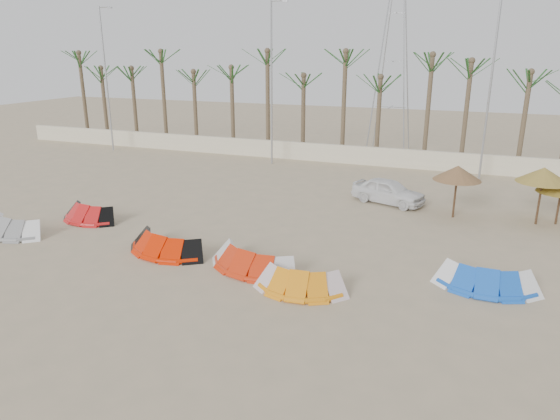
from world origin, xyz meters
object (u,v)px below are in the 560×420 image
at_px(kite_red_left, 92,211).
at_px(parasol_mid, 543,175).
at_px(kite_orange, 303,278).
at_px(kite_red_mid, 169,241).
at_px(kite_blue, 487,275).
at_px(kite_grey, 16,224).
at_px(parasol_left, 457,173).
at_px(kite_red_right, 255,256).
at_px(car, 388,191).

xyz_separation_m(kite_red_left, parasol_mid, (19.87, 6.90, 1.95)).
relative_size(kite_orange, parasol_mid, 1.16).
xyz_separation_m(kite_red_left, kite_red_mid, (5.67, -2.07, 0.00)).
height_order(kite_red_left, kite_blue, same).
bearing_deg(kite_grey, kite_blue, 5.34).
relative_size(kite_orange, parasol_left, 1.23).
distance_m(kite_red_right, parasol_left, 11.22).
xyz_separation_m(kite_red_left, car, (12.82, 7.82, 0.25)).
height_order(kite_red_right, parasol_mid, parasol_mid).
bearing_deg(parasol_left, kite_grey, -152.60).
bearing_deg(parasol_mid, kite_red_mid, -147.72).
height_order(kite_grey, kite_red_left, same).
distance_m(kite_grey, kite_red_right, 11.37).
bearing_deg(kite_blue, kite_red_mid, -174.50).
bearing_deg(parasol_left, kite_red_right, -126.79).
height_order(kite_red_left, kite_red_right, same).
relative_size(parasol_mid, car, 0.70).
distance_m(kite_red_right, car, 10.62).
xyz_separation_m(parasol_mid, car, (-7.05, 0.93, -1.70)).
distance_m(kite_red_mid, kite_orange, 6.26).
xyz_separation_m(kite_red_mid, kite_red_right, (3.88, -0.21, 0.00)).
relative_size(kite_red_mid, kite_red_right, 0.97).
height_order(kite_red_mid, kite_red_right, same).
xyz_separation_m(kite_red_right, kite_blue, (8.06, 1.36, -0.00)).
bearing_deg(kite_orange, kite_red_mid, 168.06).
distance_m(parasol_left, parasol_mid, 3.70).
relative_size(kite_red_mid, parasol_mid, 1.38).
distance_m(kite_grey, parasol_left, 20.35).
distance_m(kite_red_left, car, 15.02).
relative_size(kite_blue, parasol_mid, 1.22).
height_order(kite_blue, parasol_left, parasol_left).
xyz_separation_m(kite_grey, kite_blue, (19.42, 1.81, 0.00)).
bearing_deg(parasol_mid, kite_blue, -106.11).
distance_m(kite_red_left, kite_blue, 17.63).
bearing_deg(car, kite_red_left, 140.11).
bearing_deg(kite_blue, kite_red_left, 177.01).
distance_m(kite_red_mid, parasol_mid, 16.90).
xyz_separation_m(kite_red_left, kite_blue, (17.61, -0.92, 0.00)).
distance_m(kite_orange, car, 11.24).
xyz_separation_m(kite_red_left, kite_red_right, (9.55, -2.28, 0.00)).
distance_m(kite_blue, parasol_left, 7.85).
xyz_separation_m(kite_grey, kite_red_right, (11.36, 0.45, 0.00)).
bearing_deg(kite_red_mid, parasol_mid, 32.28).
height_order(kite_grey, parasol_mid, parasol_mid).
bearing_deg(kite_red_right, parasol_mid, 41.66).
bearing_deg(kite_orange, kite_grey, 177.35).
bearing_deg(kite_grey, kite_red_left, 56.58).
distance_m(kite_grey, kite_orange, 13.62).
xyz_separation_m(kite_red_right, kite_orange, (2.25, -1.08, -0.00)).
xyz_separation_m(kite_red_mid, kite_blue, (11.94, 1.15, -0.00)).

